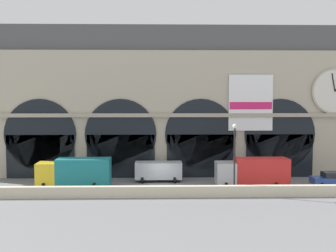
{
  "coord_description": "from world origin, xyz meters",
  "views": [
    {
      "loc": [
        -0.41,
        -44.2,
        9.68
      ],
      "look_at": [
        0.84,
        5.0,
        6.07
      ],
      "focal_mm": 45.34,
      "sensor_mm": 36.0,
      "label": 1
    }
  ],
  "objects": [
    {
      "name": "station_building",
      "position": [
        0.04,
        7.86,
        8.71
      ],
      "size": [
        48.42,
        6.15,
        17.85
      ],
      "color": "#B2A891",
      "rests_on": "ground"
    },
    {
      "name": "van_center",
      "position": [
        -0.28,
        2.73,
        1.25
      ],
      "size": [
        5.2,
        2.48,
        2.2
      ],
      "color": "#ADB2B7",
      "rests_on": "ground"
    },
    {
      "name": "box_truck_mideast",
      "position": [
        9.52,
        -0.85,
        1.7
      ],
      "size": [
        7.5,
        2.91,
        3.12
      ],
      "color": "#ADB2B7",
      "rests_on": "ground"
    },
    {
      "name": "car_east",
      "position": [
        18.2,
        -0.37,
        0.8
      ],
      "size": [
        4.4,
        2.22,
        1.55
      ],
      "color": "#28479E",
      "rests_on": "ground"
    },
    {
      "name": "street_lamp_quayside",
      "position": [
        7.04,
        -3.82,
        4.41
      ],
      "size": [
        0.44,
        0.44,
        6.9
      ],
      "color": "black",
      "rests_on": "ground"
    },
    {
      "name": "box_truck_midwest",
      "position": [
        -8.93,
        -0.59,
        1.7
      ],
      "size": [
        7.5,
        2.91,
        3.12
      ],
      "color": "gold",
      "rests_on": "ground"
    },
    {
      "name": "quay_parapet_wall",
      "position": [
        0.0,
        -4.62,
        0.54
      ],
      "size": [
        90.0,
        0.7,
        1.07
      ],
      "primitive_type": "cube",
      "color": "beige",
      "rests_on": "ground"
    },
    {
      "name": "ground_plane",
      "position": [
        0.0,
        0.0,
        0.0
      ],
      "size": [
        200.0,
        200.0,
        0.0
      ],
      "primitive_type": "plane",
      "color": "slate"
    }
  ]
}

